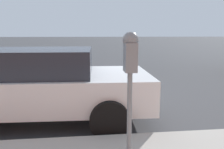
{
  "coord_description": "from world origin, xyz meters",
  "views": [
    {
      "loc": [
        -5.25,
        -0.33,
        1.67
      ],
      "look_at": [
        -2.35,
        -0.66,
        1.12
      ],
      "focal_mm": 35.0,
      "sensor_mm": 36.0,
      "label": 1
    }
  ],
  "objects": [
    {
      "name": "ground_plane",
      "position": [
        0.0,
        0.0,
        0.0
      ],
      "size": [
        220.0,
        220.0,
        0.0
      ],
      "primitive_type": "plane",
      "color": "#424244"
    },
    {
      "name": "parking_meter",
      "position": [
        -2.74,
        -0.83,
        1.33
      ],
      "size": [
        0.21,
        0.19,
        1.52
      ],
      "color": "gray",
      "rests_on": "sidewalk"
    },
    {
      "name": "car_white",
      "position": [
        -1.06,
        0.67,
        0.74
      ],
      "size": [
        2.1,
        4.31,
        1.39
      ],
      "rotation": [
        0.0,
        0.0,
        3.1
      ],
      "color": "silver",
      "rests_on": "ground_plane"
    }
  ]
}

